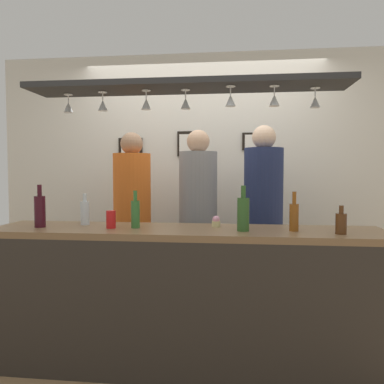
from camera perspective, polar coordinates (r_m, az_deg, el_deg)
name	(u,v)px	position (r m, az deg, el deg)	size (l,w,h in m)	color
ground_plane	(191,343)	(3.21, -0.22, -22.01)	(8.00, 8.00, 0.00)	olive
back_wall	(203,177)	(4.00, 1.65, 2.22)	(4.40, 0.06, 2.60)	silver
bar_counter	(181,279)	(2.51, -1.63, -13.15)	(2.70, 0.55, 0.97)	brown
overhead_glass_rack	(185,86)	(2.67, -1.03, 15.80)	(2.20, 0.36, 0.04)	black
hanging_wineglass_far_left	(68,107)	(2.96, -18.27, 12.21)	(0.07, 0.07, 0.13)	silver
hanging_wineglass_left	(103,105)	(2.81, -13.41, 12.78)	(0.07, 0.07, 0.13)	silver
hanging_wineglass_center_left	(146,103)	(2.70, -6.97, 13.23)	(0.07, 0.07, 0.13)	silver
hanging_wineglass_center	(185,103)	(2.66, -1.02, 13.39)	(0.07, 0.07, 0.13)	silver
hanging_wineglass_center_right	(231,100)	(2.57, 5.87, 13.76)	(0.07, 0.07, 0.13)	silver
hanging_wineglass_right	(274,100)	(2.60, 12.40, 13.55)	(0.07, 0.07, 0.13)	silver
hanging_wineglass_far_right	(315,101)	(2.73, 18.21, 12.97)	(0.07, 0.07, 0.13)	silver
person_left_orange_shirt	(132,207)	(3.47, -9.08, -2.28)	(0.34, 0.34, 1.72)	#2D334C
person_middle_grey_shirt	(198,207)	(3.36, 0.94, -2.26)	(0.34, 0.34, 1.73)	#2D334C
person_right_navy_shirt	(263,205)	(3.35, 10.79, -1.96)	(0.34, 0.34, 1.77)	#2D334C
bottle_beer_green_import	(135,213)	(2.63, -8.60, -3.19)	(0.06, 0.06, 0.26)	#336B2D
bottle_champagne_green	(243,213)	(2.49, 7.79, -3.20)	(0.08, 0.08, 0.30)	#2D5623
bottle_soda_clear	(85,212)	(2.87, -15.96, -2.98)	(0.06, 0.06, 0.23)	silver
bottle_wine_dark_red	(40,210)	(2.84, -22.12, -2.62)	(0.08, 0.08, 0.30)	#380F19
bottle_beer_brown_stubby	(341,223)	(2.53, 21.72, -4.38)	(0.07, 0.07, 0.18)	#512D14
bottle_beer_amber_tall	(294,216)	(2.55, 15.25, -3.53)	(0.06, 0.06, 0.26)	brown
drink_can	(111,219)	(2.65, -12.21, -4.10)	(0.07, 0.07, 0.12)	red
cupcake	(216,222)	(2.67, 3.68, -4.52)	(0.06, 0.06, 0.08)	beige
picture_frame_caricature	(131,154)	(4.10, -9.33, 5.73)	(0.26, 0.02, 0.34)	black
picture_frame_upper_small	(253,141)	(3.96, 9.25, 7.61)	(0.22, 0.02, 0.18)	black
picture_frame_crest	(186,144)	(3.99, -0.94, 7.35)	(0.18, 0.02, 0.26)	black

